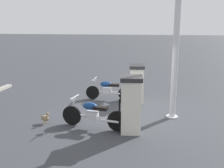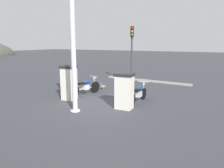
{
  "view_description": "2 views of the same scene",
  "coord_description": "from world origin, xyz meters",
  "px_view_note": "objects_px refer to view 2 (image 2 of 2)",
  "views": [
    {
      "loc": [
        -0.7,
        8.79,
        3.19
      ],
      "look_at": [
        0.65,
        -0.47,
        0.97
      ],
      "focal_mm": 41.88,
      "sensor_mm": 36.0,
      "label": 1
    },
    {
      "loc": [
        -8.22,
        -5.46,
        2.79
      ],
      "look_at": [
        1.33,
        -0.04,
        0.67
      ],
      "focal_mm": 34.69,
      "sensor_mm": 36.0,
      "label": 2
    }
  ],
  "objects_px": {
    "wandering_duck": "(103,86)",
    "canopy_support_pole": "(74,57)",
    "motorcycle_far_pump": "(86,87)",
    "fuel_pump_far": "(69,83)",
    "roadside_traffic_light": "(132,45)",
    "fuel_pump_near": "(124,91)",
    "motorcycle_near_pump": "(139,93)"
  },
  "relations": [
    {
      "from": "canopy_support_pole",
      "to": "fuel_pump_near",
      "type": "bearing_deg",
      "value": -50.25
    },
    {
      "from": "fuel_pump_near",
      "to": "fuel_pump_far",
      "type": "bearing_deg",
      "value": 90.0
    },
    {
      "from": "motorcycle_far_pump",
      "to": "wandering_duck",
      "type": "xyz_separation_m",
      "value": [
        1.61,
        -0.11,
        -0.27
      ]
    },
    {
      "from": "motorcycle_near_pump",
      "to": "wandering_duck",
      "type": "distance_m",
      "value": 3.36
    },
    {
      "from": "wandering_duck",
      "to": "motorcycle_far_pump",
      "type": "bearing_deg",
      "value": 176.05
    },
    {
      "from": "fuel_pump_near",
      "to": "canopy_support_pole",
      "type": "distance_m",
      "value": 2.52
    },
    {
      "from": "wandering_duck",
      "to": "roadside_traffic_light",
      "type": "xyz_separation_m",
      "value": [
        3.01,
        -0.48,
        2.44
      ]
    },
    {
      "from": "motorcycle_far_pump",
      "to": "canopy_support_pole",
      "type": "height_order",
      "value": "canopy_support_pole"
    },
    {
      "from": "fuel_pump_near",
      "to": "wandering_duck",
      "type": "bearing_deg",
      "value": 45.1
    },
    {
      "from": "fuel_pump_near",
      "to": "canopy_support_pole",
      "type": "height_order",
      "value": "canopy_support_pole"
    },
    {
      "from": "fuel_pump_near",
      "to": "motorcycle_far_pump",
      "type": "bearing_deg",
      "value": 67.97
    },
    {
      "from": "fuel_pump_near",
      "to": "canopy_support_pole",
      "type": "relative_size",
      "value": 0.33
    },
    {
      "from": "canopy_support_pole",
      "to": "fuel_pump_far",
      "type": "bearing_deg",
      "value": 47.31
    },
    {
      "from": "roadside_traffic_light",
      "to": "fuel_pump_near",
      "type": "bearing_deg",
      "value": -158.25
    },
    {
      "from": "fuel_pump_near",
      "to": "roadside_traffic_light",
      "type": "distance_m",
      "value": 6.5
    },
    {
      "from": "roadside_traffic_light",
      "to": "motorcycle_far_pump",
      "type": "bearing_deg",
      "value": 172.69
    },
    {
      "from": "fuel_pump_far",
      "to": "motorcycle_near_pump",
      "type": "xyz_separation_m",
      "value": [
        1.2,
        -3.19,
        -0.4
      ]
    },
    {
      "from": "fuel_pump_near",
      "to": "roadside_traffic_light",
      "type": "bearing_deg",
      "value": 21.75
    },
    {
      "from": "fuel_pump_far",
      "to": "motorcycle_near_pump",
      "type": "bearing_deg",
      "value": -69.34
    },
    {
      "from": "roadside_traffic_light",
      "to": "canopy_support_pole",
      "type": "distance_m",
      "value": 7.16
    },
    {
      "from": "fuel_pump_near",
      "to": "motorcycle_near_pump",
      "type": "xyz_separation_m",
      "value": [
        1.2,
        -0.16,
        -0.32
      ]
    },
    {
      "from": "fuel_pump_far",
      "to": "roadside_traffic_light",
      "type": "height_order",
      "value": "roadside_traffic_light"
    },
    {
      "from": "motorcycle_far_pump",
      "to": "canopy_support_pole",
      "type": "bearing_deg",
      "value": -152.33
    },
    {
      "from": "fuel_pump_near",
      "to": "fuel_pump_far",
      "type": "relative_size",
      "value": 0.91
    },
    {
      "from": "motorcycle_far_pump",
      "to": "roadside_traffic_light",
      "type": "relative_size",
      "value": 0.55
    },
    {
      "from": "fuel_pump_far",
      "to": "roadside_traffic_light",
      "type": "relative_size",
      "value": 0.44
    },
    {
      "from": "fuel_pump_near",
      "to": "motorcycle_far_pump",
      "type": "relative_size",
      "value": 0.72
    },
    {
      "from": "motorcycle_far_pump",
      "to": "wandering_duck",
      "type": "distance_m",
      "value": 1.63
    },
    {
      "from": "fuel_pump_near",
      "to": "roadside_traffic_light",
      "type": "height_order",
      "value": "roadside_traffic_light"
    },
    {
      "from": "fuel_pump_far",
      "to": "motorcycle_near_pump",
      "type": "relative_size",
      "value": 0.86
    },
    {
      "from": "wandering_duck",
      "to": "motorcycle_near_pump",
      "type": "bearing_deg",
      "value": -118.11
    },
    {
      "from": "wandering_duck",
      "to": "canopy_support_pole",
      "type": "distance_m",
      "value": 4.73
    }
  ]
}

